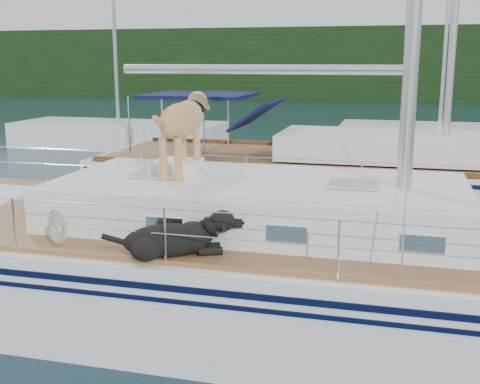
# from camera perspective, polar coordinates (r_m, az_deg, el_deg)

# --- Properties ---
(ground) EXTENTS (120.00, 120.00, 0.00)m
(ground) POSITION_cam_1_polar(r_m,az_deg,el_deg) (8.46, -3.69, -10.74)
(ground) COLOR black
(ground) RESTS_ON ground
(tree_line) EXTENTS (90.00, 3.00, 6.00)m
(tree_line) POSITION_cam_1_polar(r_m,az_deg,el_deg) (52.43, 12.24, 11.81)
(tree_line) COLOR black
(tree_line) RESTS_ON ground
(shore_bank) EXTENTS (92.00, 1.00, 1.20)m
(shore_bank) POSITION_cam_1_polar(r_m,az_deg,el_deg) (53.70, 12.19, 9.26)
(shore_bank) COLOR #595147
(shore_bank) RESTS_ON ground
(main_sailboat) EXTENTS (12.00, 3.97, 14.01)m
(main_sailboat) POSITION_cam_1_polar(r_m,az_deg,el_deg) (8.19, -3.18, -6.40)
(main_sailboat) COLOR white
(main_sailboat) RESTS_ON ground
(neighbor_sailboat) EXTENTS (11.00, 3.50, 13.30)m
(neighbor_sailboat) POSITION_cam_1_polar(r_m,az_deg,el_deg) (14.04, 9.27, 1.19)
(neighbor_sailboat) COLOR white
(neighbor_sailboat) RESTS_ON ground
(bg_boat_west) EXTENTS (8.00, 3.00, 11.65)m
(bg_boat_west) POSITION_cam_1_polar(r_m,az_deg,el_deg) (23.98, -11.40, 5.30)
(bg_boat_west) COLOR white
(bg_boat_west) RESTS_ON ground
(bg_boat_center) EXTENTS (7.20, 3.00, 11.65)m
(bg_boat_center) POSITION_cam_1_polar(r_m,az_deg,el_deg) (23.60, 18.33, 4.81)
(bg_boat_center) COLOR white
(bg_boat_center) RESTS_ON ground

